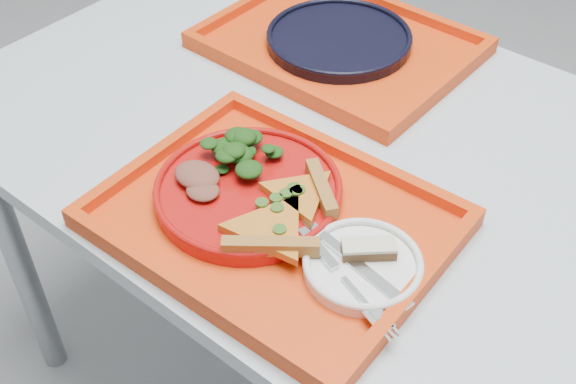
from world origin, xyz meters
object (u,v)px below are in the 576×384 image
at_px(tray_far, 339,47).
at_px(tray_main, 274,222).
at_px(navy_plate, 339,40).
at_px(dessert_bar, 369,249).
at_px(dinner_plate, 248,193).

bearing_deg(tray_far, tray_main, -64.12).
xyz_separation_m(navy_plate, dessert_bar, (0.34, -0.40, 0.02)).
bearing_deg(navy_plate, tray_far, 0.00).
bearing_deg(tray_main, navy_plate, 113.71).
xyz_separation_m(tray_far, dinner_plate, (0.14, -0.41, 0.02)).
bearing_deg(dessert_bar, navy_plate, 88.08).
xyz_separation_m(tray_far, dessert_bar, (0.34, -0.40, 0.03)).
relative_size(tray_far, navy_plate, 1.73).
bearing_deg(tray_main, dessert_bar, 5.30).
distance_m(tray_far, navy_plate, 0.01).
distance_m(navy_plate, dessert_bar, 0.52).
height_order(tray_far, dinner_plate, dinner_plate).
height_order(tray_main, tray_far, same).
xyz_separation_m(tray_main, dessert_bar, (0.14, 0.02, 0.03)).
height_order(tray_main, dinner_plate, dinner_plate).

